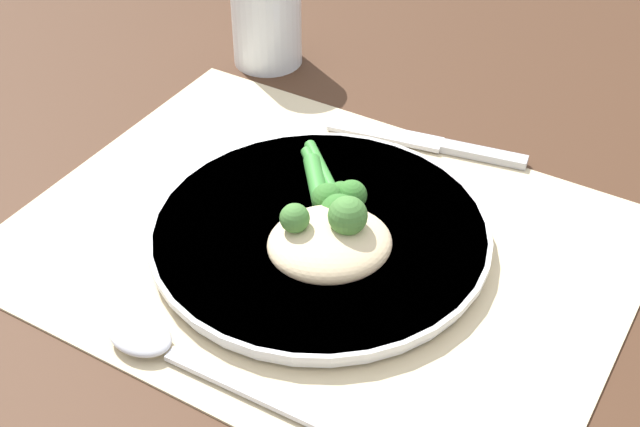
# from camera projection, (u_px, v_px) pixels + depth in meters

# --- Properties ---
(ground_plane) EXTENTS (3.00, 3.00, 0.00)m
(ground_plane) POSITION_uv_depth(u_px,v_px,m) (320.00, 246.00, 0.70)
(ground_plane) COLOR #422819
(placemat) EXTENTS (0.47, 0.36, 0.00)m
(placemat) POSITION_uv_depth(u_px,v_px,m) (320.00, 244.00, 0.70)
(placemat) COLOR beige
(placemat) RESTS_ON ground_plane
(plate) EXTENTS (0.27, 0.27, 0.01)m
(plate) POSITION_uv_depth(u_px,v_px,m) (320.00, 234.00, 0.69)
(plate) COLOR white
(plate) RESTS_ON placemat
(chicken_fillet) EXTENTS (0.12, 0.12, 0.03)m
(chicken_fillet) POSITION_uv_depth(u_px,v_px,m) (330.00, 243.00, 0.65)
(chicken_fillet) COLOR beige
(chicken_fillet) RESTS_ON plate
(pesto_dollop_primary) EXTENTS (0.02, 0.02, 0.02)m
(pesto_dollop_primary) POSITION_uv_depth(u_px,v_px,m) (300.00, 220.00, 0.64)
(pesto_dollop_primary) COLOR #477F38
(pesto_dollop_primary) RESTS_ON chicken_fillet
(pesto_dollop_secondary) EXTENTS (0.03, 0.03, 0.03)m
(pesto_dollop_secondary) POSITION_uv_depth(u_px,v_px,m) (348.00, 216.00, 0.64)
(pesto_dollop_secondary) COLOR #477F38
(pesto_dollop_secondary) RESTS_ON chicken_fillet
(broccoli_stalk_right) EXTENTS (0.10, 0.12, 0.02)m
(broccoli_stalk_right) POSITION_uv_depth(u_px,v_px,m) (328.00, 232.00, 0.67)
(broccoli_stalk_right) COLOR #3D8E38
(broccoli_stalk_right) RESTS_ON plate
(broccoli_stalk_left) EXTENTS (0.09, 0.10, 0.03)m
(broccoli_stalk_left) POSITION_uv_depth(u_px,v_px,m) (333.00, 210.00, 0.69)
(broccoli_stalk_left) COLOR #3D8E38
(broccoli_stalk_left) RESTS_ON plate
(broccoli_stalk_front) EXTENTS (0.09, 0.08, 0.03)m
(broccoli_stalk_front) POSITION_uv_depth(u_px,v_px,m) (336.00, 192.00, 0.71)
(broccoli_stalk_front) COLOR #3D8E38
(broccoli_stalk_front) RESTS_ON plate
(knife) EXTENTS (0.18, 0.05, 0.01)m
(knife) POSITION_uv_depth(u_px,v_px,m) (428.00, 143.00, 0.80)
(knife) COLOR silver
(knife) RESTS_ON placemat
(spoon) EXTENTS (0.19, 0.03, 0.01)m
(spoon) POSITION_uv_depth(u_px,v_px,m) (168.00, 350.00, 0.60)
(spoon) COLOR silver
(spoon) RESTS_ON placemat
(water_glass) EXTENTS (0.07, 0.07, 0.12)m
(water_glass) POSITION_uv_depth(u_px,v_px,m) (266.00, 8.00, 0.89)
(water_glass) COLOR silver
(water_glass) RESTS_ON ground_plane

